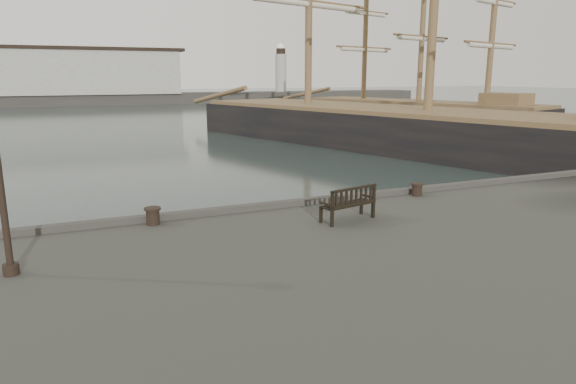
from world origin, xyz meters
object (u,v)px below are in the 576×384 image
bollard_left (153,216)px  tall_ship_main (426,140)px  bollard_right (417,189)px  bench (348,210)px  tall_ship_far (417,118)px

bollard_left → tall_ship_main: 28.25m
bollard_right → bench: bearing=-155.2°
bollard_left → tall_ship_main: tall_ship_main is taller
bollard_right → tall_ship_main: tall_ship_main is taller
bollard_left → tall_ship_far: size_ratio=0.02×
bollard_right → tall_ship_far: (25.72, 33.48, -0.96)m
tall_ship_main → tall_ship_far: tall_ship_main is taller
bench → tall_ship_far: bearing=37.6°
bench → tall_ship_far: size_ratio=0.06×
bollard_right → tall_ship_main: size_ratio=0.01×
bench → tall_ship_main: tall_ship_main is taller
bollard_left → tall_ship_main: (22.59, 16.94, -0.94)m
tall_ship_main → tall_ship_far: (11.84, 16.46, -0.04)m
bollard_left → bollard_right: size_ratio=1.10×
bollard_left → bollard_right: bearing=-0.5°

